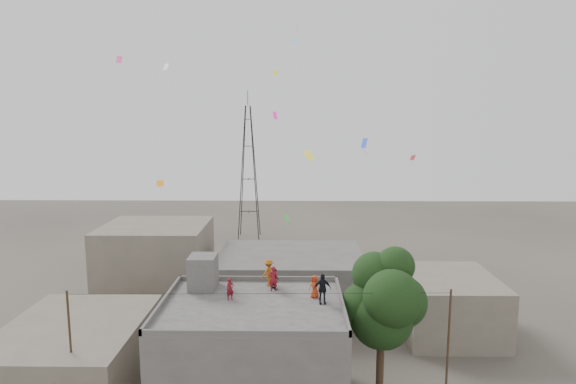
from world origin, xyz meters
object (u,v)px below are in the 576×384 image
(stair_head_box, at_px, (203,272))
(person_red_adult, at_px, (273,279))
(transmission_tower, at_px, (249,172))
(person_dark_adult, at_px, (322,289))
(tree, at_px, (385,301))

(stair_head_box, xyz_separation_m, person_red_adult, (4.24, -0.42, -0.25))
(transmission_tower, xyz_separation_m, person_red_adult, (5.04, -37.82, -2.22))
(transmission_tower, xyz_separation_m, person_dark_adult, (7.84, -39.80, -2.12))
(person_dark_adult, bearing_deg, person_red_adult, 138.19)
(transmission_tower, distance_m, person_dark_adult, 40.62)
(person_red_adult, height_order, person_dark_adult, person_dark_adult)
(stair_head_box, height_order, tree, tree)
(stair_head_box, distance_m, transmission_tower, 37.46)
(stair_head_box, bearing_deg, person_dark_adult, -18.84)
(person_red_adult, bearing_deg, tree, 151.37)
(tree, relative_size, person_dark_adult, 5.37)
(person_red_adult, distance_m, person_dark_adult, 3.43)
(tree, xyz_separation_m, person_dark_adult, (-3.53, -0.40, 0.84))
(stair_head_box, xyz_separation_m, tree, (10.57, -2.00, -1.00))
(stair_head_box, height_order, person_dark_adult, stair_head_box)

